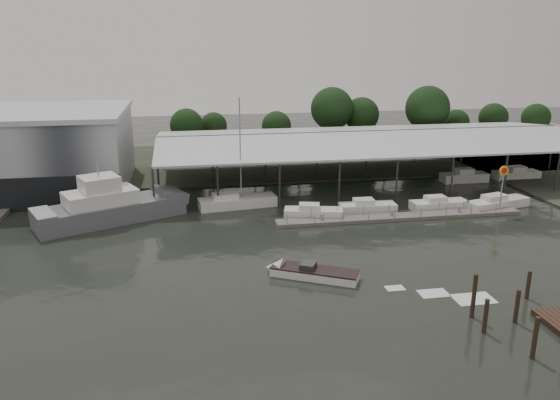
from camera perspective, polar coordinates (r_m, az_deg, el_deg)
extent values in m
plane|color=black|center=(49.16, 0.39, -6.56)|extent=(200.00, 200.00, 0.00)
cube|color=#3C4130|center=(88.96, -4.44, 4.04)|extent=(140.00, 30.00, 0.30)
cube|color=#A1A7AC|center=(78.41, -24.49, 4.56)|extent=(24.00, 20.00, 10.00)
cube|color=black|center=(69.62, -26.14, 0.44)|extent=(24.00, 0.30, 4.00)
cube|color=silver|center=(77.63, -24.95, 8.30)|extent=(24.50, 20.50, 0.60)
cube|color=#2F3235|center=(77.72, 9.16, 7.06)|extent=(58.00, 0.40, 0.30)
cylinder|color=#2F3235|center=(63.31, -13.07, 0.96)|extent=(0.24, 0.24, 5.50)
cylinder|color=#2F3235|center=(85.68, -12.36, 5.04)|extent=(0.24, 0.24, 5.50)
cylinder|color=#2F3235|center=(101.25, 22.70, 5.87)|extent=(0.24, 0.24, 5.50)
cube|color=slate|center=(62.18, 12.45, -1.74)|extent=(28.00, 2.00, 0.40)
cylinder|color=gray|center=(57.58, 0.74, -2.19)|extent=(0.10, 0.10, 1.20)
cylinder|color=gray|center=(68.64, 22.30, -0.35)|extent=(0.10, 0.10, 1.20)
cube|color=gray|center=(61.66, 11.61, -1.35)|extent=(0.30, 0.30, 0.70)
cylinder|color=gray|center=(66.95, 22.13, 0.78)|extent=(0.16, 0.16, 5.00)
cylinder|color=yellow|center=(66.36, 22.36, 2.85)|extent=(1.10, 0.12, 1.10)
cylinder|color=red|center=(66.31, 22.39, 2.84)|extent=(0.70, 0.05, 0.70)
cube|color=gray|center=(110.84, 25.12, 6.02)|extent=(10.00, 8.00, 4.00)
cube|color=#575B60|center=(62.63, -17.26, -1.30)|extent=(16.36, 11.10, 2.40)
cube|color=#575B60|center=(64.62, -11.50, 0.59)|extent=(4.73, 5.53, 1.76)
cube|color=silver|center=(61.87, -18.23, 0.13)|extent=(8.43, 6.81, 1.80)
cube|color=silver|center=(61.43, -18.37, 1.65)|extent=(4.90, 4.75, 1.61)
cylinder|color=gray|center=(60.90, -18.57, 3.83)|extent=(0.18, 0.18, 3.50)
cube|color=gray|center=(60.69, -23.57, -1.23)|extent=(3.70, 5.05, 0.15)
cube|color=silver|center=(65.03, -4.45, -0.30)|extent=(9.44, 3.82, 1.40)
cube|color=silver|center=(64.47, -5.73, 0.35)|extent=(3.15, 2.18, 0.80)
cylinder|color=gray|center=(63.57, -4.17, 5.29)|extent=(0.16, 0.16, 11.95)
cylinder|color=gray|center=(64.39, -5.51, 0.80)|extent=(3.48, 0.59, 0.12)
cube|color=silver|center=(46.22, 3.64, -7.69)|extent=(7.41, 5.22, 0.90)
cone|color=silver|center=(47.15, -0.62, -7.14)|extent=(2.35, 2.52, 2.00)
cube|color=black|center=(46.06, 3.65, -7.24)|extent=(7.44, 5.27, 0.12)
cube|color=#2F3235|center=(46.09, 2.95, -6.86)|extent=(1.72, 1.80, 0.50)
cube|color=silver|center=(45.33, 11.91, -9.00)|extent=(2.30, 1.50, 0.04)
cube|color=silver|center=(45.19, 15.74, -9.37)|extent=(3.10, 2.00, 0.04)
cube|color=silver|center=(45.24, 19.58, -9.71)|extent=(3.90, 2.50, 0.04)
cube|color=silver|center=(61.01, 3.52, -1.42)|extent=(6.80, 3.62, 1.10)
cube|color=silver|center=(60.66, 3.07, -0.73)|extent=(2.57, 2.08, 0.70)
cube|color=silver|center=(63.62, 9.13, -0.85)|extent=(6.60, 2.54, 1.10)
cube|color=silver|center=(63.23, 8.73, -0.18)|extent=(2.35, 1.72, 0.70)
cube|color=silver|center=(66.56, 16.27, -0.53)|extent=(6.79, 2.44, 1.10)
cube|color=silver|center=(66.12, 15.94, 0.11)|extent=(2.41, 1.69, 0.70)
cube|color=silver|center=(69.42, 21.79, -0.37)|extent=(8.38, 4.21, 1.10)
cube|color=silver|center=(68.95, 21.50, 0.24)|extent=(3.15, 2.28, 0.70)
cylinder|color=#34261A|center=(42.49, 23.47, -10.51)|extent=(0.32, 0.32, 3.11)
cylinder|color=#34261A|center=(40.37, 20.64, -11.66)|extent=(0.32, 0.32, 3.09)
cylinder|color=#34261A|center=(41.96, 19.56, -9.78)|extent=(0.32, 0.32, 3.93)
cylinder|color=#34261A|center=(46.56, 24.47, -8.41)|extent=(0.32, 0.32, 2.87)
cylinder|color=#34261A|center=(38.50, 25.04, -13.31)|extent=(0.32, 0.32, 3.47)
cylinder|color=black|center=(93.07, -9.63, 5.59)|extent=(0.50, 0.50, 3.91)
sphere|color=#1C3A17|center=(92.48, -9.74, 7.73)|extent=(5.48, 5.48, 5.48)
cylinder|color=black|center=(97.14, -6.89, 5.98)|extent=(0.50, 0.50, 3.33)
sphere|color=#1C3A17|center=(96.64, -6.95, 7.73)|extent=(4.66, 4.66, 4.66)
cylinder|color=black|center=(93.91, -0.37, 5.81)|extent=(0.50, 0.50, 3.58)
sphere|color=#1C3A17|center=(93.37, -0.38, 7.76)|extent=(5.01, 5.01, 5.01)
cylinder|color=black|center=(98.06, 5.37, 6.72)|extent=(0.50, 0.50, 5.32)
sphere|color=#1C3A17|center=(97.36, 5.45, 9.50)|extent=(7.45, 7.45, 7.45)
cylinder|color=black|center=(100.07, 8.43, 6.55)|extent=(0.50, 0.50, 4.43)
sphere|color=#1C3A17|center=(99.46, 8.53, 8.81)|extent=(6.20, 6.20, 6.20)
cylinder|color=black|center=(100.12, 14.95, 6.48)|extent=(0.50, 0.50, 5.47)
sphere|color=#1C3A17|center=(99.42, 15.16, 9.27)|extent=(7.66, 7.66, 7.66)
cylinder|color=black|center=(105.69, 17.81, 6.15)|extent=(0.50, 0.50, 3.30)
sphere|color=#1C3A17|center=(105.23, 17.95, 7.74)|extent=(4.61, 4.61, 4.61)
cylinder|color=black|center=(109.27, 21.21, 6.27)|extent=(0.50, 0.50, 3.77)
sphere|color=#1C3A17|center=(108.78, 21.40, 8.03)|extent=(5.27, 5.27, 5.27)
cylinder|color=black|center=(112.72, 24.97, 6.12)|extent=(0.50, 0.50, 3.71)
sphere|color=#1C3A17|center=(112.25, 25.17, 7.79)|extent=(5.19, 5.19, 5.19)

